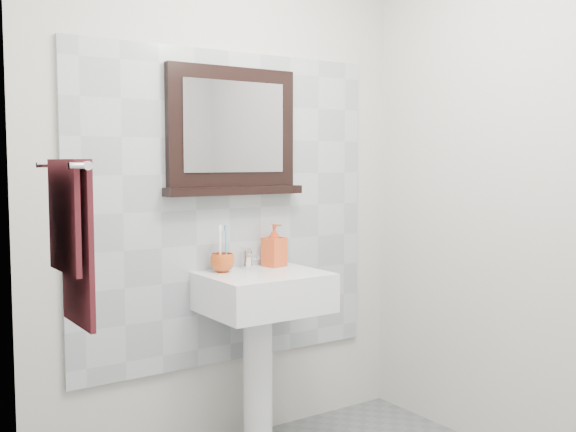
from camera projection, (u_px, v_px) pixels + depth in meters
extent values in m
cube|color=beige|center=(227.00, 188.00, 3.26)|extent=(2.00, 0.01, 2.50)
cube|color=beige|center=(99.00, 209.00, 1.79)|extent=(0.01, 2.20, 2.50)
cube|color=beige|center=(554.00, 191.00, 2.91)|extent=(0.01, 2.20, 2.50)
cube|color=#A2ABAF|center=(229.00, 208.00, 3.26)|extent=(1.60, 0.02, 1.50)
cylinder|color=white|center=(258.00, 379.00, 3.22)|extent=(0.14, 0.14, 0.68)
cube|color=white|center=(264.00, 292.00, 3.13)|extent=(0.55, 0.44, 0.18)
cylinder|color=silver|center=(266.00, 277.00, 3.11)|extent=(0.32, 0.32, 0.02)
cylinder|color=#4C4C4F|center=(266.00, 274.00, 3.11)|extent=(0.04, 0.04, 0.00)
cylinder|color=silver|center=(248.00, 259.00, 3.24)|extent=(0.04, 0.04, 0.09)
cylinder|color=silver|center=(252.00, 256.00, 3.21)|extent=(0.02, 0.10, 0.02)
cube|color=silver|center=(246.00, 249.00, 3.25)|extent=(0.02, 0.07, 0.01)
imported|color=#BF4716|center=(222.00, 263.00, 3.15)|extent=(0.14, 0.14, 0.09)
cylinder|color=white|center=(220.00, 250.00, 3.12)|extent=(0.01, 0.01, 0.19)
cube|color=white|center=(220.00, 228.00, 3.11)|extent=(0.01, 0.01, 0.03)
cylinder|color=#519BB9|center=(226.00, 250.00, 3.14)|extent=(0.01, 0.01, 0.19)
cube|color=#519BB9|center=(226.00, 228.00, 3.13)|extent=(0.01, 0.01, 0.03)
cylinder|color=white|center=(220.00, 249.00, 3.16)|extent=(0.01, 0.01, 0.19)
cube|color=white|center=(220.00, 228.00, 3.15)|extent=(0.01, 0.01, 0.03)
imported|color=red|center=(274.00, 245.00, 3.32)|extent=(0.11, 0.12, 0.21)
cube|color=black|center=(232.00, 127.00, 3.21)|extent=(0.67, 0.06, 0.56)
cube|color=#99999E|center=(235.00, 127.00, 3.18)|extent=(0.54, 0.01, 0.43)
cube|color=black|center=(235.00, 191.00, 3.21)|extent=(0.71, 0.11, 0.04)
cylinder|color=silver|center=(69.00, 165.00, 2.19)|extent=(0.03, 0.40, 0.03)
cylinder|color=silver|center=(77.00, 166.00, 2.01)|extent=(0.05, 0.02, 0.02)
cylinder|color=silver|center=(44.00, 165.00, 2.33)|extent=(0.05, 0.02, 0.02)
cube|color=#350E13|center=(77.00, 247.00, 2.22)|extent=(0.02, 0.30, 0.52)
cube|color=#350E13|center=(64.00, 221.00, 2.19)|extent=(0.02, 0.30, 0.34)
cube|color=#350E13|center=(69.00, 164.00, 2.19)|extent=(0.06, 0.30, 0.03)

